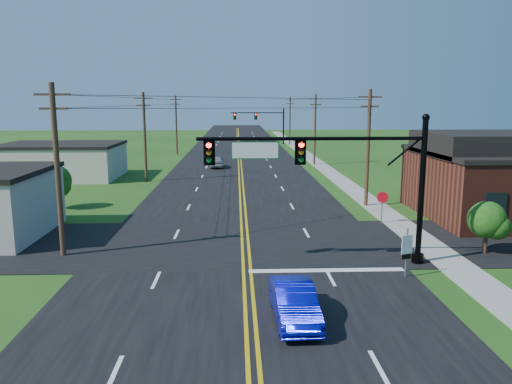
{
  "coord_description": "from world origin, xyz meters",
  "views": [
    {
      "loc": [
        -0.32,
        -15.79,
        8.03
      ],
      "look_at": [
        0.72,
        10.0,
        3.36
      ],
      "focal_mm": 35.0,
      "sensor_mm": 36.0,
      "label": 1
    }
  ],
  "objects_px": {
    "route_sign": "(407,249)",
    "stop_sign": "(382,201)",
    "signal_mast_main": "(332,171)",
    "signal_mast_far": "(261,120)",
    "blue_car": "(294,303)"
  },
  "relations": [
    {
      "from": "route_sign",
      "to": "stop_sign",
      "type": "distance_m",
      "value": 10.45
    },
    {
      "from": "signal_mast_main",
      "to": "stop_sign",
      "type": "height_order",
      "value": "signal_mast_main"
    },
    {
      "from": "signal_mast_main",
      "to": "stop_sign",
      "type": "bearing_deg",
      "value": 58.67
    },
    {
      "from": "signal_mast_main",
      "to": "stop_sign",
      "type": "relative_size",
      "value": 5.15
    },
    {
      "from": "signal_mast_main",
      "to": "signal_mast_far",
      "type": "distance_m",
      "value": 72.0
    },
    {
      "from": "signal_mast_far",
      "to": "blue_car",
      "type": "xyz_separation_m",
      "value": [
        -2.64,
        -78.45,
        -3.85
      ]
    },
    {
      "from": "signal_mast_far",
      "to": "route_sign",
      "type": "relative_size",
      "value": 4.67
    },
    {
      "from": "signal_mast_far",
      "to": "blue_car",
      "type": "height_order",
      "value": "signal_mast_far"
    },
    {
      "from": "signal_mast_main",
      "to": "stop_sign",
      "type": "xyz_separation_m",
      "value": [
        5.03,
        8.26,
        -3.17
      ]
    },
    {
      "from": "signal_mast_far",
      "to": "route_sign",
      "type": "distance_m",
      "value": 74.15
    },
    {
      "from": "blue_car",
      "to": "route_sign",
      "type": "height_order",
      "value": "route_sign"
    },
    {
      "from": "signal_mast_far",
      "to": "stop_sign",
      "type": "relative_size",
      "value": 5.0
    },
    {
      "from": "blue_car",
      "to": "stop_sign",
      "type": "bearing_deg",
      "value": 60.49
    },
    {
      "from": "signal_mast_far",
      "to": "blue_car",
      "type": "distance_m",
      "value": 78.59
    },
    {
      "from": "stop_sign",
      "to": "route_sign",
      "type": "bearing_deg",
      "value": -85.06
    }
  ]
}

